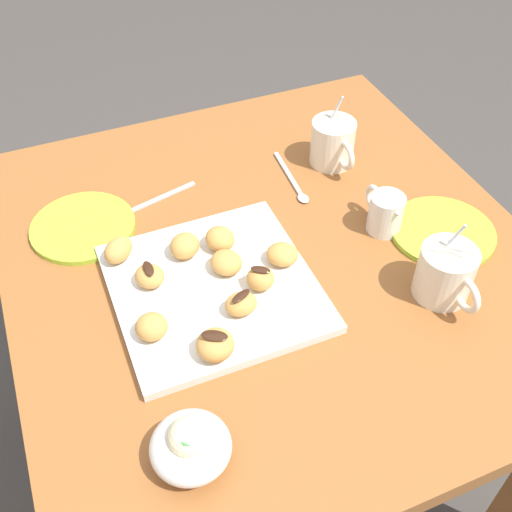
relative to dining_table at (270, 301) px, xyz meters
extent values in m
plane|color=#423D38|center=(0.00, 0.00, -0.59)|extent=(8.00, 8.00, 0.00)
cube|color=#935628|center=(0.00, 0.00, 0.11)|extent=(0.93, 0.88, 0.04)
cube|color=#935628|center=(-0.41, -0.38, -0.25)|extent=(0.07, 0.07, 0.68)
cube|color=#935628|center=(-0.41, 0.38, -0.25)|extent=(0.07, 0.07, 0.68)
cube|color=silver|center=(0.05, -0.12, 0.14)|extent=(0.31, 0.31, 0.02)
cylinder|color=silver|center=(-0.19, 0.21, 0.18)|extent=(0.09, 0.09, 0.09)
torus|color=silver|center=(-0.14, 0.21, 0.18)|extent=(0.06, 0.01, 0.06)
cylinder|color=black|center=(-0.19, 0.21, 0.21)|extent=(0.07, 0.07, 0.01)
cylinder|color=silver|center=(-0.21, 0.21, 0.21)|extent=(0.03, 0.04, 0.12)
cylinder|color=silver|center=(0.19, 0.21, 0.18)|extent=(0.09, 0.09, 0.09)
torus|color=silver|center=(0.24, 0.21, 0.18)|extent=(0.06, 0.01, 0.06)
cylinder|color=black|center=(0.19, 0.21, 0.21)|extent=(0.08, 0.08, 0.01)
cylinder|color=silver|center=(0.17, 0.21, 0.21)|extent=(0.04, 0.04, 0.12)
cylinder|color=silver|center=(0.02, 0.20, 0.17)|extent=(0.06, 0.06, 0.07)
cone|color=silver|center=(0.05, 0.20, 0.19)|extent=(0.02, 0.02, 0.02)
torus|color=silver|center=(-0.02, 0.20, 0.17)|extent=(0.05, 0.01, 0.05)
cylinder|color=white|center=(0.02, 0.20, 0.20)|extent=(0.05, 0.05, 0.01)
ellipsoid|color=silver|center=(0.31, -0.24, 0.16)|extent=(0.10, 0.10, 0.06)
sphere|color=#F4E5B2|center=(0.31, -0.24, 0.18)|extent=(0.06, 0.06, 0.06)
ellipsoid|color=green|center=(0.32, -0.24, 0.20)|extent=(0.02, 0.03, 0.01)
cylinder|color=#9EC633|center=(-0.18, -0.29, 0.14)|extent=(0.18, 0.18, 0.01)
cylinder|color=#9EC633|center=(0.08, 0.29, 0.14)|extent=(0.18, 0.18, 0.01)
cube|color=silver|center=(-0.20, -0.14, 0.13)|extent=(0.04, 0.15, 0.00)
ellipsoid|color=silver|center=(-0.19, -0.21, 0.13)|extent=(0.03, 0.02, 0.01)
cube|color=silver|center=(-0.18, 0.11, 0.13)|extent=(0.15, 0.02, 0.00)
ellipsoid|color=silver|center=(-0.10, 0.11, 0.13)|extent=(0.03, 0.02, 0.01)
ellipsoid|color=#D19347|center=(-0.03, -0.14, 0.17)|extent=(0.07, 0.07, 0.04)
ellipsoid|color=#D19347|center=(-0.07, -0.24, 0.17)|extent=(0.07, 0.07, 0.04)
ellipsoid|color=#D19347|center=(-0.03, -0.08, 0.17)|extent=(0.06, 0.06, 0.04)
ellipsoid|color=#D19347|center=(0.17, -0.16, 0.17)|extent=(0.08, 0.08, 0.04)
ellipsoid|color=#381E11|center=(0.17, -0.16, 0.19)|extent=(0.04, 0.04, 0.00)
ellipsoid|color=#D19347|center=(0.11, -0.24, 0.16)|extent=(0.05, 0.05, 0.04)
ellipsoid|color=#D19347|center=(0.08, -0.05, 0.17)|extent=(0.06, 0.06, 0.04)
ellipsoid|color=#381E11|center=(0.08, -0.05, 0.19)|extent=(0.03, 0.03, 0.00)
ellipsoid|color=#D19347|center=(0.03, -0.09, 0.16)|extent=(0.07, 0.07, 0.03)
ellipsoid|color=#D19347|center=(0.12, -0.10, 0.16)|extent=(0.04, 0.05, 0.03)
ellipsoid|color=#381E11|center=(0.12, -0.10, 0.18)|extent=(0.03, 0.04, 0.00)
ellipsoid|color=#D19347|center=(0.04, 0.00, 0.16)|extent=(0.07, 0.07, 0.03)
ellipsoid|color=#D19347|center=(0.01, -0.21, 0.16)|extent=(0.06, 0.06, 0.03)
ellipsoid|color=#381E11|center=(0.01, -0.21, 0.18)|extent=(0.03, 0.02, 0.00)
camera|label=1|loc=(0.68, -0.31, 0.87)|focal=43.28mm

